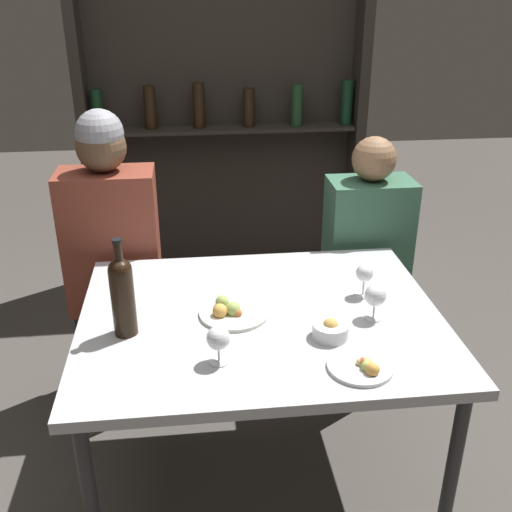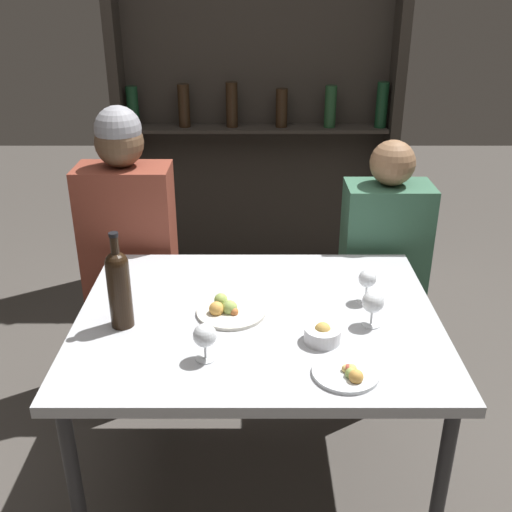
% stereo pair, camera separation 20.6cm
% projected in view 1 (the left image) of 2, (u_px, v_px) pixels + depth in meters
% --- Properties ---
extents(ground_plane, '(10.00, 10.00, 0.00)m').
position_uv_depth(ground_plane, '(260.00, 478.00, 2.31)').
color(ground_plane, '#47423D').
extents(dining_table, '(1.20, 0.95, 0.73)m').
position_uv_depth(dining_table, '(261.00, 330.00, 2.02)').
color(dining_table, '#B7BABF').
rests_on(dining_table, ground_plane).
extents(wine_rack_wall, '(1.65, 0.21, 2.17)m').
position_uv_depth(wine_rack_wall, '(223.00, 100.00, 3.47)').
color(wine_rack_wall, '#28231E').
rests_on(wine_rack_wall, ground_plane).
extents(wine_bottle, '(0.07, 0.07, 0.32)m').
position_uv_depth(wine_bottle, '(122.00, 293.00, 1.83)').
color(wine_bottle, black).
rests_on(wine_bottle, dining_table).
extents(wine_glass_0, '(0.07, 0.07, 0.12)m').
position_uv_depth(wine_glass_0, '(375.00, 296.00, 1.94)').
color(wine_glass_0, silver).
rests_on(wine_glass_0, dining_table).
extents(wine_glass_1, '(0.06, 0.06, 0.12)m').
position_uv_depth(wine_glass_1, '(364.00, 274.00, 2.08)').
color(wine_glass_1, silver).
rests_on(wine_glass_1, dining_table).
extents(wine_glass_2, '(0.07, 0.07, 0.12)m').
position_uv_depth(wine_glass_2, '(218.00, 339.00, 1.72)').
color(wine_glass_2, silver).
rests_on(wine_glass_2, dining_table).
extents(food_plate_0, '(0.19, 0.19, 0.05)m').
position_uv_depth(food_plate_0, '(362.00, 366.00, 1.72)').
color(food_plate_0, silver).
rests_on(food_plate_0, dining_table).
extents(food_plate_1, '(0.23, 0.23, 0.05)m').
position_uv_depth(food_plate_1, '(231.00, 311.00, 1.99)').
color(food_plate_1, silver).
rests_on(food_plate_1, dining_table).
extents(snack_bowl, '(0.11, 0.11, 0.07)m').
position_uv_depth(snack_bowl, '(330.00, 330.00, 1.86)').
color(snack_bowl, white).
rests_on(snack_bowl, dining_table).
extents(seated_person_left, '(0.39, 0.22, 1.30)m').
position_uv_depth(seated_person_left, '(115.00, 267.00, 2.55)').
color(seated_person_left, '#26262B').
rests_on(seated_person_left, ground_plane).
extents(seated_person_right, '(0.36, 0.22, 1.16)m').
position_uv_depth(seated_person_right, '(364.00, 272.00, 2.70)').
color(seated_person_right, '#26262B').
rests_on(seated_person_right, ground_plane).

